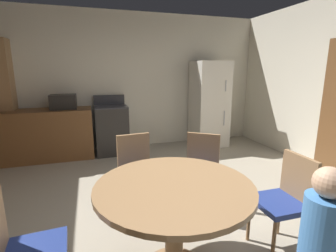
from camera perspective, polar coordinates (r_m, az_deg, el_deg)
ground_plane at (r=2.85m, az=3.34°, el=-21.19°), size 14.00×14.00×0.00m
wall_back at (r=5.27m, az=-8.19°, el=9.98°), size 5.69×0.12×2.70m
kitchen_counter at (r=5.00m, az=-26.57°, el=-1.82°), size 1.71×0.60×0.90m
pantry_column at (r=5.22m, az=-33.82°, el=4.64°), size 0.44×0.36×2.10m
oven_range at (r=4.94m, az=-12.72°, el=-0.73°), size 0.60×0.60×1.10m
refrigerator at (r=5.37m, az=9.35°, el=4.94°), size 0.68×0.68×1.76m
microwave at (r=4.85m, az=-22.73°, el=5.11°), size 0.44×0.32×0.26m
dining_table at (r=1.97m, az=1.43°, el=-17.28°), size 1.18×1.18×0.76m
chair_north at (r=2.89m, az=-7.16°, el=-9.48°), size 0.44×0.44×0.87m
chair_east at (r=2.50m, az=25.31°, el=-14.36°), size 0.41×0.41×0.87m
chair_west at (r=1.95m, az=-30.66°, el=-23.15°), size 0.43×0.43×0.87m
chair_northeast at (r=2.92m, az=7.48°, el=-9.26°), size 0.56×0.56×0.87m
person_child at (r=1.80m, az=31.15°, el=-23.42°), size 0.31×0.31×1.09m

